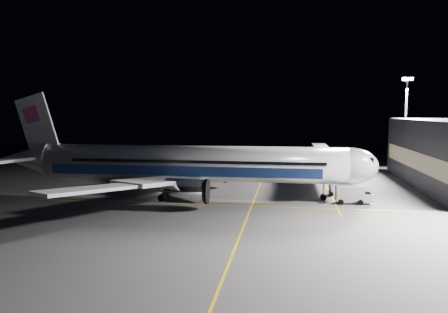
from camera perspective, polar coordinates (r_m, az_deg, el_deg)
name	(u,v)px	position (r m, az deg, el deg)	size (l,w,h in m)	color
ground	(192,196)	(70.06, -4.19, -5.19)	(200.00, 200.00, 0.00)	#4C4C4F
guide_line_main	(255,198)	(68.60, 4.03, -5.43)	(0.25, 80.00, 0.01)	gold
guide_line_cross	(183,204)	(64.34, -5.37, -6.20)	(70.00, 0.25, 0.01)	gold
guide_line_side	(328,189)	(78.53, 13.39, -4.12)	(0.25, 40.00, 0.01)	gold
airliner	(185,164)	(69.49, -5.09, -0.98)	(61.48, 54.22, 16.64)	silver
jet_bridge	(325,158)	(85.85, 13.01, -0.17)	(3.60, 34.40, 6.30)	#B2B2B7
floodlight_mast_north	(406,116)	(102.11, 22.65, 4.86)	(2.40, 0.68, 20.70)	#59595E
service_truck	(353,194)	(66.87, 16.48, -4.74)	(5.25, 2.54, 2.62)	silver
baggage_tug	(176,181)	(79.30, -6.23, -3.22)	(2.91, 2.41, 2.00)	black
safety_cone_a	(171,183)	(81.12, -6.98, -3.45)	(0.43, 0.43, 0.65)	#F4400A
safety_cone_b	(210,182)	(82.23, -1.78, -3.31)	(0.38, 0.38, 0.56)	#F4400A
safety_cone_c	(171,185)	(78.94, -6.99, -3.74)	(0.38, 0.38, 0.57)	#F4400A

